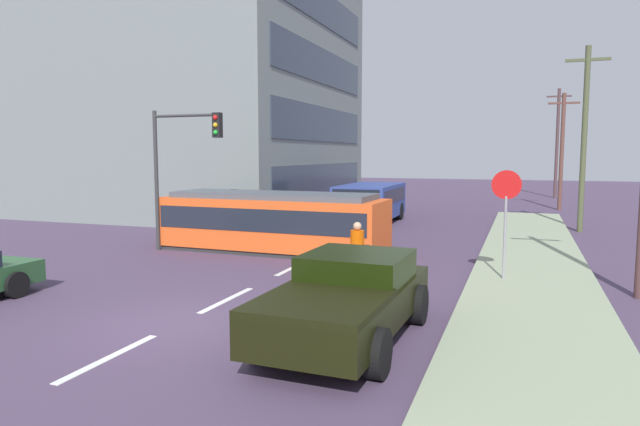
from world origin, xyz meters
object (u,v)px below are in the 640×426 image
city_bus (370,201)px  stop_sign (506,202)px  traffic_light_mast (181,153)px  streetcar_tram (273,221)px  utility_pole_distant (557,141)px  parked_sedan_mid (245,218)px  utility_pole_mid (584,136)px  parked_sedan_far (291,206)px  pedestrian_crossing (357,249)px  pickup_truck_parked (348,298)px  parked_sedan_furthest (330,198)px  utility_pole_far (562,149)px

city_bus → stop_sign: 13.62m
city_bus → traffic_light_mast: size_ratio=1.12×
streetcar_tram → utility_pole_distant: 31.69m
parked_sedan_mid → utility_pole_mid: size_ratio=0.55×
parked_sedan_mid → traffic_light_mast: size_ratio=0.90×
parked_sedan_far → stop_sign: stop_sign is taller
pedestrian_crossing → streetcar_tram: bearing=137.1°
stop_sign → streetcar_tram: bearing=162.2°
pedestrian_crossing → parked_sedan_far: 15.78m
pickup_truck_parked → pedestrian_crossing: bearing=104.0°
parked_sedan_furthest → pedestrian_crossing: bearing=-69.1°
pickup_truck_parked → utility_pole_far: size_ratio=0.71×
stop_sign → utility_pole_mid: (2.83, 11.65, 2.03)m
city_bus → parked_sedan_mid: size_ratio=1.25×
utility_pole_far → city_bus: bearing=-132.6°
traffic_light_mast → utility_pole_distant: bearing=66.2°
pedestrian_crossing → pickup_truck_parked: 4.42m
utility_pole_mid → utility_pole_far: bearing=91.6°
parked_sedan_far → stop_sign: 16.81m
city_bus → stop_sign: bearing=-60.0°
pedestrian_crossing → traffic_light_mast: 8.14m
utility_pole_far → streetcar_tram: bearing=-118.4°
utility_pole_mid → utility_pole_far: size_ratio=1.13×
streetcar_tram → parked_sedan_far: (-3.43, 9.77, -0.46)m
city_bus → parked_sedan_mid: (-4.32, -5.26, -0.47)m
pedestrian_crossing → parked_sedan_mid: size_ratio=0.38×
traffic_light_mast → utility_pole_far: (13.38, 20.57, 0.26)m
streetcar_tram → parked_sedan_mid: streetcar_tram is taller
city_bus → utility_pole_distant: utility_pole_distant is taller
pedestrian_crossing → parked_sedan_mid: (-7.49, 7.94, -0.32)m
streetcar_tram → stop_sign: size_ratio=2.82×
parked_sedan_mid → parked_sedan_far: bearing=92.3°
city_bus → parked_sedan_far: 4.61m
streetcar_tram → traffic_light_mast: 3.97m
pickup_truck_parked → utility_pole_far: (5.10, 27.63, 2.94)m
pickup_truck_parked → utility_pole_distant: size_ratio=0.60×
pedestrian_crossing → utility_pole_mid: 14.96m
traffic_light_mast → utility_pole_mid: utility_pole_mid is taller
parked_sedan_mid → stop_sign: size_ratio=1.54×
parked_sedan_far → traffic_light_mast: size_ratio=0.92×
pickup_truck_parked → traffic_light_mast: traffic_light_mast is taller
pickup_truck_parked → parked_sedan_furthest: (-8.65, 24.09, -0.17)m
utility_pole_mid → parked_sedan_furthest: bearing=154.4°
pedestrian_crossing → stop_sign: stop_sign is taller
stop_sign → pedestrian_crossing: bearing=-158.2°
parked_sedan_furthest → utility_pole_mid: utility_pole_mid is taller
parked_sedan_far → utility_pole_mid: size_ratio=0.57×
utility_pole_distant → parked_sedan_furthest: bearing=-135.3°
pickup_truck_parked → stop_sign: (2.55, 5.73, 1.40)m
pedestrian_crossing → parked_sedan_furthest: (-7.58, 19.81, -0.32)m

